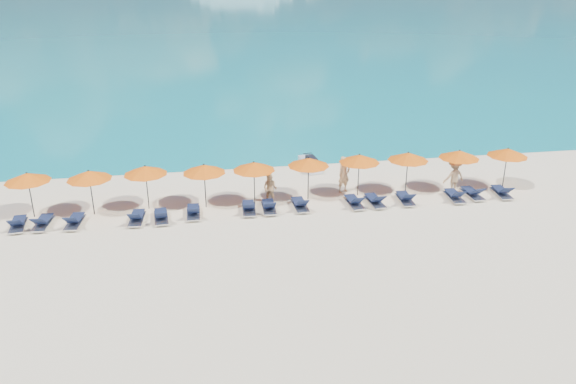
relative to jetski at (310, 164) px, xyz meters
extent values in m
plane|color=beige|center=(-2.38, -9.26, -0.33)|extent=(1400.00, 1400.00, 0.00)
ellipsoid|color=black|center=(-152.38, 550.74, -35.33)|extent=(162.00, 126.00, 85.50)
cube|color=silver|center=(0.00, 0.02, -0.05)|extent=(1.10, 2.33, 0.51)
cube|color=black|center=(0.02, -0.16, 0.32)|extent=(0.58, 0.98, 0.33)
cylinder|color=black|center=(-0.07, 0.58, 0.46)|extent=(0.52, 0.12, 0.06)
imported|color=tan|center=(1.00, -3.80, 0.65)|extent=(0.84, 0.70, 1.96)
imported|color=tan|center=(-3.02, -4.66, 0.45)|extent=(0.87, 0.77, 1.56)
imported|color=tan|center=(6.66, -4.83, 0.58)|extent=(1.25, 0.74, 1.82)
cylinder|color=black|center=(-14.37, -4.46, 0.77)|extent=(0.05, 0.05, 2.20)
cone|color=#E35B0C|center=(-14.37, -4.46, 1.69)|extent=(2.10, 2.10, 0.42)
sphere|color=black|center=(-14.37, -4.46, 1.91)|extent=(0.08, 0.08, 0.08)
cylinder|color=black|center=(-11.59, -4.62, 0.77)|extent=(0.05, 0.05, 2.20)
cone|color=#E35B0C|center=(-11.59, -4.62, 1.69)|extent=(2.10, 2.10, 0.42)
sphere|color=black|center=(-11.59, -4.62, 1.91)|extent=(0.08, 0.08, 0.08)
cylinder|color=black|center=(-9.03, -4.36, 0.77)|extent=(0.05, 0.05, 2.20)
cone|color=#E35B0C|center=(-9.03, -4.36, 1.69)|extent=(2.10, 2.10, 0.42)
sphere|color=black|center=(-9.03, -4.36, 1.91)|extent=(0.08, 0.08, 0.08)
cylinder|color=black|center=(-6.24, -4.63, 0.77)|extent=(0.05, 0.05, 2.20)
cone|color=#E35B0C|center=(-6.24, -4.63, 1.69)|extent=(2.10, 2.10, 0.42)
sphere|color=black|center=(-6.24, -4.63, 1.91)|extent=(0.08, 0.08, 0.08)
cylinder|color=black|center=(-3.81, -4.65, 0.77)|extent=(0.05, 0.05, 2.20)
cone|color=#E35B0C|center=(-3.81, -4.65, 1.69)|extent=(2.10, 2.10, 0.42)
sphere|color=black|center=(-3.81, -4.65, 1.91)|extent=(0.08, 0.08, 0.08)
cylinder|color=black|center=(-1.04, -4.46, 0.77)|extent=(0.05, 0.05, 2.20)
cone|color=#E35B0C|center=(-1.04, -4.46, 1.69)|extent=(2.10, 2.10, 0.42)
sphere|color=black|center=(-1.04, -4.46, 1.91)|extent=(0.08, 0.08, 0.08)
cylinder|color=black|center=(1.63, -4.35, 0.77)|extent=(0.05, 0.05, 2.20)
cone|color=#E35B0C|center=(1.63, -4.35, 1.69)|extent=(2.10, 2.10, 0.42)
sphere|color=black|center=(1.63, -4.35, 1.91)|extent=(0.08, 0.08, 0.08)
cylinder|color=black|center=(4.20, -4.45, 0.77)|extent=(0.05, 0.05, 2.20)
cone|color=#E35B0C|center=(4.20, -4.45, 1.69)|extent=(2.10, 2.10, 0.42)
sphere|color=black|center=(4.20, -4.45, 1.91)|extent=(0.08, 0.08, 0.08)
cylinder|color=black|center=(6.96, -4.56, 0.77)|extent=(0.05, 0.05, 2.20)
cone|color=#E35B0C|center=(6.96, -4.56, 1.69)|extent=(2.10, 2.10, 0.42)
sphere|color=black|center=(6.96, -4.56, 1.91)|extent=(0.08, 0.08, 0.08)
cylinder|color=black|center=(9.63, -4.65, 0.77)|extent=(0.05, 0.05, 2.20)
cone|color=#E35B0C|center=(9.63, -4.65, 1.69)|extent=(2.10, 2.10, 0.42)
sphere|color=black|center=(9.63, -4.65, 1.91)|extent=(0.08, 0.08, 0.08)
cube|color=silver|center=(-14.77, -5.66, -0.19)|extent=(0.79, 1.75, 0.06)
cube|color=#141E3E|center=(-14.80, -5.41, -0.03)|extent=(0.66, 1.15, 0.04)
cube|color=#141E3E|center=(-14.72, -6.21, 0.22)|extent=(0.60, 0.59, 0.43)
cube|color=silver|center=(-13.70, -5.67, -0.19)|extent=(0.75, 1.74, 0.06)
cube|color=#141E3E|center=(-13.68, -5.42, -0.03)|extent=(0.63, 1.14, 0.04)
cube|color=#141E3E|center=(-13.74, -6.22, 0.22)|extent=(0.59, 0.58, 0.43)
cube|color=silver|center=(-12.28, -5.78, -0.19)|extent=(0.77, 1.75, 0.06)
cube|color=#141E3E|center=(-12.25, -5.53, -0.03)|extent=(0.65, 1.15, 0.04)
cube|color=#141E3E|center=(-12.33, -6.33, 0.22)|extent=(0.60, 0.58, 0.43)
cube|color=silver|center=(-9.48, -5.86, -0.19)|extent=(0.74, 1.74, 0.06)
cube|color=#141E3E|center=(-9.46, -5.61, -0.03)|extent=(0.63, 1.14, 0.04)
cube|color=#141E3E|center=(-9.52, -6.40, 0.22)|extent=(0.59, 0.57, 0.43)
cube|color=silver|center=(-8.37, -5.88, -0.19)|extent=(0.76, 1.75, 0.06)
cube|color=#141E3E|center=(-8.39, -5.63, -0.03)|extent=(0.64, 1.14, 0.04)
cube|color=#141E3E|center=(-8.33, -6.43, 0.22)|extent=(0.59, 0.58, 0.43)
cube|color=silver|center=(-6.87, -5.62, -0.19)|extent=(0.63, 1.70, 0.06)
cube|color=#141E3E|center=(-6.86, -5.37, -0.03)|extent=(0.55, 1.10, 0.04)
cube|color=#141E3E|center=(-6.87, -6.17, 0.22)|extent=(0.55, 0.54, 0.43)
cube|color=silver|center=(-4.20, -5.59, -0.19)|extent=(0.71, 1.73, 0.06)
cube|color=#141E3E|center=(-4.19, -5.34, -0.03)|extent=(0.61, 1.13, 0.04)
cube|color=#141E3E|center=(-4.23, -6.14, 0.22)|extent=(0.58, 0.56, 0.43)
cube|color=silver|center=(-3.22, -5.60, -0.19)|extent=(0.67, 1.72, 0.06)
cube|color=#141E3E|center=(-3.21, -5.35, -0.03)|extent=(0.58, 1.12, 0.04)
cube|color=#141E3E|center=(-3.23, -6.15, 0.22)|extent=(0.57, 0.55, 0.43)
cube|color=silver|center=(-1.67, -5.58, -0.19)|extent=(0.69, 1.72, 0.06)
cube|color=#141E3E|center=(-1.68, -5.33, -0.03)|extent=(0.59, 1.12, 0.04)
cube|color=#141E3E|center=(-1.65, -6.13, 0.22)|extent=(0.57, 0.56, 0.43)
cube|color=silver|center=(1.05, -5.70, -0.19)|extent=(0.73, 1.74, 0.06)
cube|color=#141E3E|center=(1.04, -5.45, -0.03)|extent=(0.62, 1.13, 0.04)
cube|color=#141E3E|center=(1.09, -6.25, 0.22)|extent=(0.58, 0.57, 0.43)
cube|color=silver|center=(2.12, -5.72, -0.19)|extent=(0.75, 1.74, 0.06)
cube|color=#141E3E|center=(2.10, -5.47, -0.03)|extent=(0.63, 1.14, 0.04)
cube|color=#141E3E|center=(2.16, -6.27, 0.22)|extent=(0.59, 0.58, 0.43)
cube|color=silver|center=(3.73, -5.68, -0.19)|extent=(0.72, 1.73, 0.06)
cube|color=#141E3E|center=(3.75, -5.43, -0.03)|extent=(0.61, 1.13, 0.04)
cube|color=#141E3E|center=(3.70, -6.23, 0.22)|extent=(0.58, 0.57, 0.43)
cube|color=silver|center=(6.34, -5.77, -0.19)|extent=(0.72, 1.73, 0.06)
cube|color=#141E3E|center=(6.35, -5.52, -0.03)|extent=(0.61, 1.13, 0.04)
cube|color=#141E3E|center=(6.31, -6.32, 0.22)|extent=(0.58, 0.57, 0.43)
cube|color=silver|center=(7.41, -5.59, -0.19)|extent=(0.70, 1.73, 0.06)
cube|color=#141E3E|center=(7.39, -5.34, -0.03)|extent=(0.60, 1.12, 0.04)
cube|color=#141E3E|center=(7.43, -6.14, 0.22)|extent=(0.57, 0.56, 0.43)
cube|color=silver|center=(8.98, -5.69, -0.19)|extent=(0.79, 1.75, 0.06)
cube|color=#141E3E|center=(9.01, -5.44, -0.03)|extent=(0.66, 1.15, 0.04)
cube|color=#141E3E|center=(8.93, -6.24, 0.22)|extent=(0.60, 0.59, 0.43)
camera|label=1|loc=(-6.42, -30.51, 10.84)|focal=35.00mm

